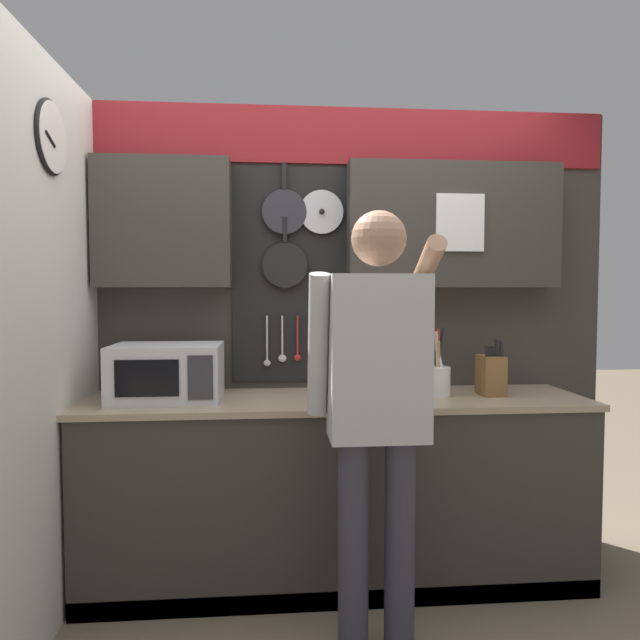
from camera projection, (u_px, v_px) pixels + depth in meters
The scene contains 8 objects.
ground_plane at pixel (336, 578), 2.83m from camera, with size 14.00×14.00×0.00m, color #756651.
base_cabinet_counter at pixel (337, 489), 2.81m from camera, with size 2.43×0.61×0.91m.
back_wall_unit at pixel (336, 286), 3.03m from camera, with size 3.00×0.22×2.39m.
side_wall at pixel (40, 345), 2.26m from camera, with size 0.07×1.60×2.39m.
microwave at pixel (167, 372), 2.71m from camera, with size 0.51×0.37×0.27m.
knife_block at pixel (491, 375), 2.84m from camera, with size 0.11×0.15×0.28m.
utensil_crock at pixel (438, 378), 2.82m from camera, with size 0.12×0.12×0.34m.
person at pixel (377, 391), 2.22m from camera, with size 0.54×0.62×1.74m.
Camera 1 is at (-0.32, -2.75, 1.43)m, focal length 32.00 mm.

